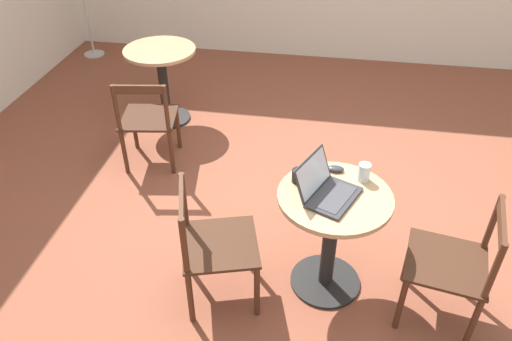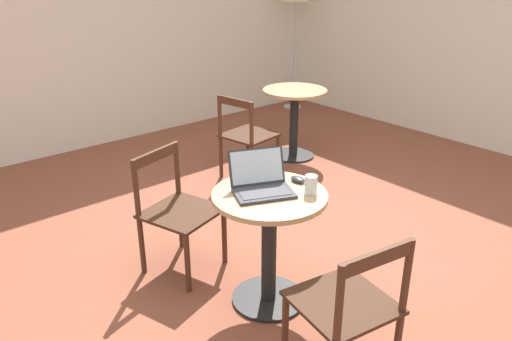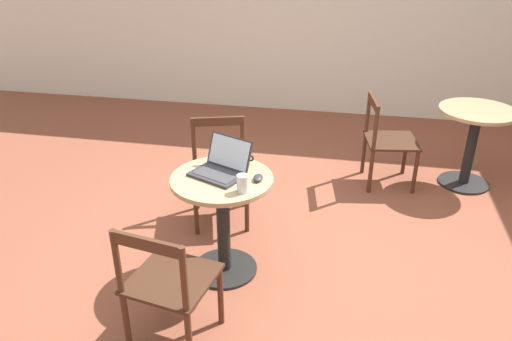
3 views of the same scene
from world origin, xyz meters
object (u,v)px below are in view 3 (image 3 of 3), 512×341
(chair_near_front, at_px, (168,284))
(mouse, at_px, (258,178))
(chair_near_back, at_px, (220,171))
(drinking_glass, at_px, (243,183))
(cafe_table_near, at_px, (223,208))
(chair_mid_left, at_px, (387,141))
(cafe_table_mid, at_px, (474,134))
(laptop, at_px, (221,167))
(mug, at_px, (244,158))

(chair_near_front, xyz_separation_m, mouse, (0.36, 0.71, 0.32))
(chair_near_back, bearing_deg, drinking_glass, -65.79)
(cafe_table_near, relative_size, chair_near_back, 0.89)
(chair_near_front, relative_size, drinking_glass, 7.39)
(chair_mid_left, bearing_deg, drinking_glass, -118.99)
(chair_near_back, xyz_separation_m, drinking_glass, (0.38, -0.83, 0.36))
(mouse, bearing_deg, chair_near_back, 123.10)
(cafe_table_mid, height_order, chair_near_back, chair_near_back)
(cafe_table_near, distance_m, laptop, 0.28)
(chair_near_back, distance_m, mug, 0.65)
(cafe_table_near, height_order, chair_near_back, chair_near_back)
(laptop, bearing_deg, cafe_table_mid, 40.72)
(cafe_table_mid, xyz_separation_m, laptop, (-1.88, -1.62, 0.27))
(cafe_table_mid, relative_size, drinking_glass, 6.61)
(laptop, bearing_deg, chair_mid_left, 52.93)
(mouse, xyz_separation_m, drinking_glass, (-0.06, -0.16, 0.04))
(cafe_table_near, relative_size, chair_mid_left, 0.89)
(cafe_table_mid, relative_size, chair_near_front, 0.89)
(cafe_table_near, xyz_separation_m, chair_mid_left, (1.12, 1.55, -0.08))
(chair_mid_left, distance_m, mug, 1.71)
(cafe_table_mid, xyz_separation_m, chair_near_front, (-1.99, -2.37, -0.08))
(cafe_table_near, bearing_deg, laptop, 109.80)
(chair_near_back, distance_m, mouse, 0.86)
(chair_near_back, distance_m, laptop, 0.75)
(mouse, bearing_deg, cafe_table_near, -177.89)
(chair_near_back, xyz_separation_m, mouse, (0.44, -0.67, 0.32))
(chair_mid_left, height_order, mouse, chair_mid_left)
(laptop, distance_m, mouse, 0.26)
(chair_mid_left, bearing_deg, mouse, -119.78)
(chair_near_front, distance_m, drinking_glass, 0.72)
(cafe_table_near, height_order, chair_near_front, chair_near_front)
(mug, bearing_deg, drinking_glass, -78.57)
(cafe_table_near, bearing_deg, chair_near_back, 106.68)
(cafe_table_near, relative_size, mug, 6.64)
(cafe_table_near, relative_size, cafe_table_mid, 1.00)
(cafe_table_near, height_order, drinking_glass, drinking_glass)
(cafe_table_near, distance_m, chair_near_front, 0.72)
(cafe_table_mid, height_order, drinking_glass, drinking_glass)
(mouse, bearing_deg, mug, 122.89)
(chair_near_front, height_order, mug, chair_near_front)
(cafe_table_near, distance_m, cafe_table_mid, 2.50)
(cafe_table_mid, distance_m, mug, 2.30)
(cafe_table_near, relative_size, laptop, 1.75)
(cafe_table_near, bearing_deg, cafe_table_mid, 41.84)
(laptop, bearing_deg, mouse, -9.14)
(chair_near_front, distance_m, laptop, 0.84)
(mug, xyz_separation_m, drinking_glass, (0.08, -0.38, 0.01))
(mouse, bearing_deg, chair_mid_left, 60.22)
(chair_near_front, relative_size, mug, 7.42)
(chair_mid_left, distance_m, drinking_glass, 1.98)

